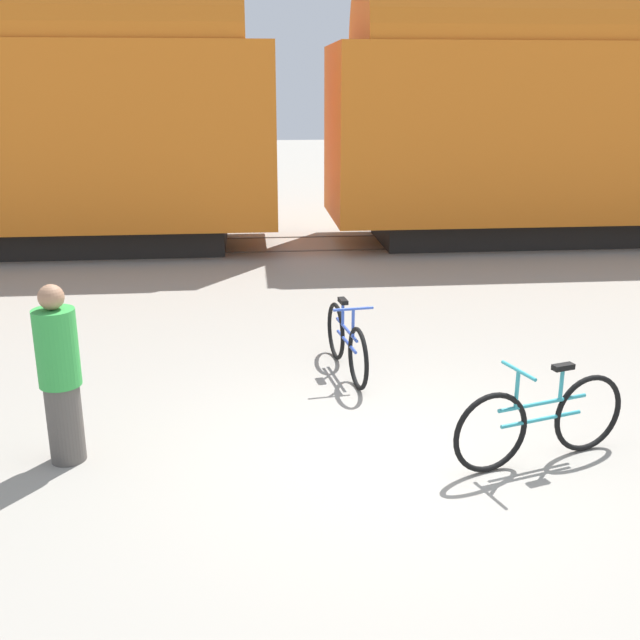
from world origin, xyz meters
name	(u,v)px	position (x,y,z in m)	size (l,w,h in m)	color
ground_plane	(382,457)	(0.00, 0.00, 0.00)	(80.00, 80.00, 0.00)	gray
freight_train	(303,104)	(0.00, 9.53, 2.85)	(27.18, 3.04, 5.44)	black
rail_near	(306,251)	(0.00, 8.81, 0.01)	(39.18, 0.07, 0.01)	#4C4238
rail_far	(301,237)	(0.00, 10.24, 0.01)	(39.18, 0.07, 0.01)	#4C4238
bicycle_blue	(346,342)	(-0.06, 2.12, 0.37)	(0.46, 1.68, 0.88)	black
bicycle_teal	(541,421)	(1.38, -0.19, 0.39)	(1.74, 0.59, 0.93)	black
person_in_green	(60,376)	(-2.83, 0.23, 0.81)	(0.36, 0.36, 1.64)	#514C47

